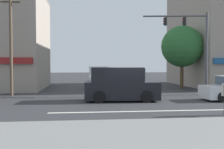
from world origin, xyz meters
TOP-DOWN VIEW (x-y plane):
  - ground_plane at (0.00, 0.00)m, footprint 120.00×120.00m
  - lane_marking_stripe at (0.00, -3.50)m, footprint 9.00×0.24m
  - sidewalk_curb at (0.00, -8.50)m, footprint 40.00×5.00m
  - street_tree at (6.36, 7.78)m, footprint 3.87×3.87m
  - utility_pole_near_left at (-8.06, 3.74)m, footprint 1.40×0.22m
  - utility_pole_far_right at (8.18, 6.83)m, footprint 1.40×0.22m
  - traffic_light_mast at (5.47, 3.09)m, footprint 4.85×0.82m
  - van_crossing_leftbound at (-1.42, 8.80)m, footprint 2.11×4.63m
  - van_approaching_near at (-0.51, 0.29)m, footprint 4.70×2.26m

SIDE VIEW (x-z plane):
  - ground_plane at x=0.00m, z-range 0.00..0.00m
  - lane_marking_stripe at x=0.00m, z-range 0.00..0.01m
  - sidewalk_curb at x=0.00m, z-range 0.00..0.16m
  - van_crossing_leftbound at x=-1.42m, z-range -0.05..2.06m
  - van_approaching_near at x=-0.51m, z-range -0.05..2.06m
  - utility_pole_near_left at x=-8.06m, z-range 0.15..7.36m
  - street_tree at x=6.36m, z-range 1.02..6.95m
  - traffic_light_mast at x=5.47m, z-range 1.08..7.28m
  - utility_pole_far_right at x=8.18m, z-range 0.15..8.87m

